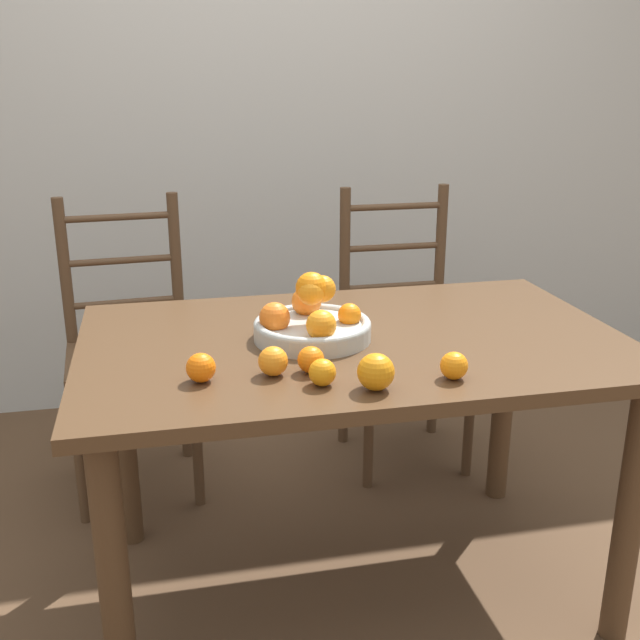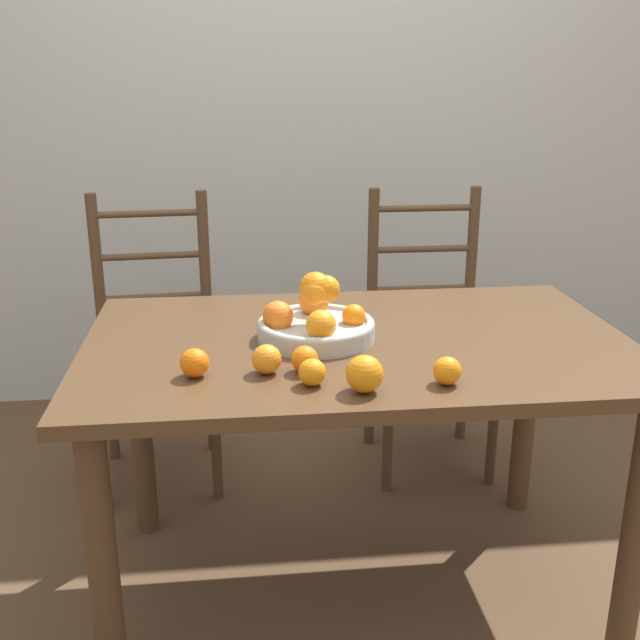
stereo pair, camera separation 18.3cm
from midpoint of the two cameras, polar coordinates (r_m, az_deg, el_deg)
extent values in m
plane|color=brown|center=(2.32, -0.07, -19.40)|extent=(12.00, 12.00, 0.00)
cube|color=beige|center=(3.29, -5.78, 16.15)|extent=(8.00, 0.06, 2.60)
cube|color=#4C331E|center=(1.96, -0.08, -1.85)|extent=(1.41, 0.88, 0.03)
cylinder|color=#4C331E|center=(1.80, -18.39, -18.74)|extent=(0.07, 0.07, 0.73)
cylinder|color=#4C331E|center=(2.05, 20.13, -13.90)|extent=(0.07, 0.07, 0.73)
cylinder|color=#4C331E|center=(2.41, -16.86, -8.54)|extent=(0.07, 0.07, 0.73)
cylinder|color=#4C331E|center=(2.60, 11.85, -6.02)|extent=(0.07, 0.07, 0.73)
cylinder|color=#B2B7B2|center=(1.93, -3.29, -0.92)|extent=(0.30, 0.30, 0.04)
torus|color=#B2B7B2|center=(1.93, -3.30, -0.34)|extent=(0.30, 0.30, 0.02)
sphere|color=orange|center=(1.94, -0.44, 0.35)|extent=(0.06, 0.06, 0.06)
sphere|color=orange|center=(2.01, -3.64, 1.39)|extent=(0.08, 0.08, 0.08)
sphere|color=orange|center=(1.91, -6.22, 0.13)|extent=(0.08, 0.08, 0.08)
sphere|color=orange|center=(1.83, -2.78, -0.44)|extent=(0.08, 0.08, 0.08)
sphere|color=orange|center=(1.91, -2.57, 2.34)|extent=(0.07, 0.07, 0.07)
sphere|color=orange|center=(1.90, -3.41, 2.41)|extent=(0.08, 0.08, 0.08)
sphere|color=orange|center=(1.89, -3.46, 2.15)|extent=(0.07, 0.07, 0.07)
sphere|color=orange|center=(1.69, 7.15, -3.53)|extent=(0.06, 0.06, 0.06)
sphere|color=orange|center=(1.70, -12.14, -3.64)|extent=(0.07, 0.07, 0.07)
sphere|color=orange|center=(1.72, -3.75, -3.09)|extent=(0.06, 0.06, 0.06)
sphere|color=orange|center=(1.65, -3.00, -4.07)|extent=(0.06, 0.06, 0.06)
sphere|color=orange|center=(1.62, 1.06, -4.04)|extent=(0.08, 0.08, 0.08)
sphere|color=orange|center=(1.71, -6.67, -3.19)|extent=(0.07, 0.07, 0.07)
cylinder|color=#513823|center=(2.61, -19.84, -9.84)|extent=(0.04, 0.04, 0.48)
cylinder|color=#513823|center=(2.60, -11.39, -9.11)|extent=(0.04, 0.04, 0.48)
cylinder|color=#513823|center=(2.83, -20.11, -1.55)|extent=(0.04, 0.04, 1.02)
cylinder|color=#513823|center=(2.83, -12.43, -0.87)|extent=(0.04, 0.04, 1.02)
cube|color=#513823|center=(2.66, -16.18, -2.84)|extent=(0.45, 0.43, 0.04)
cylinder|color=#513823|center=(2.78, -16.51, 1.27)|extent=(0.38, 0.05, 0.02)
cylinder|color=#513823|center=(2.74, -16.79, 4.33)|extent=(0.38, 0.05, 0.02)
cylinder|color=#513823|center=(2.71, -17.09, 7.48)|extent=(0.38, 0.05, 0.02)
cylinder|color=#513823|center=(2.65, 1.75, -8.14)|extent=(0.04, 0.04, 0.48)
cylinder|color=#513823|center=(2.76, 9.47, -7.27)|extent=(0.04, 0.04, 0.48)
cylinder|color=#513823|center=(2.87, 0.03, -0.10)|extent=(0.04, 0.04, 1.02)
cylinder|color=#513823|center=(2.98, 7.19, 0.40)|extent=(0.04, 0.04, 1.02)
cube|color=#513823|center=(2.76, 4.70, -1.35)|extent=(0.42, 0.40, 0.04)
cylinder|color=#513823|center=(2.88, 3.72, 2.57)|extent=(0.38, 0.03, 0.02)
cylinder|color=#513823|center=(2.84, 3.79, 5.55)|extent=(0.38, 0.03, 0.02)
cylinder|color=#513823|center=(2.81, 3.85, 8.60)|extent=(0.38, 0.03, 0.02)
camera|label=1|loc=(0.09, -92.86, -0.95)|focal=42.00mm
camera|label=2|loc=(0.09, 87.14, 0.95)|focal=42.00mm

